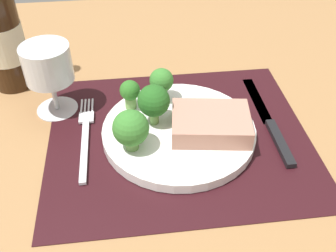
{
  "coord_description": "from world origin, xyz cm",
  "views": [
    {
      "loc": [
        -7.12,
        -44.9,
        41.05
      ],
      "look_at": [
        -1.61,
        0.52,
        1.9
      ],
      "focal_mm": 41.97,
      "sensor_mm": 36.0,
      "label": 1
    }
  ],
  "objects_px": {
    "steak": "(211,123)",
    "fork": "(85,135)",
    "wine_bottle": "(1,35)",
    "plate": "(179,131)",
    "wine_glass": "(48,68)",
    "knife": "(271,124)"
  },
  "relations": [
    {
      "from": "steak",
      "to": "fork",
      "type": "bearing_deg",
      "value": 171.65
    },
    {
      "from": "steak",
      "to": "wine_bottle",
      "type": "height_order",
      "value": "wine_bottle"
    },
    {
      "from": "steak",
      "to": "wine_bottle",
      "type": "distance_m",
      "value": 0.38
    },
    {
      "from": "fork",
      "to": "plate",
      "type": "bearing_deg",
      "value": -3.7
    },
    {
      "from": "wine_glass",
      "to": "fork",
      "type": "bearing_deg",
      "value": -57.6
    },
    {
      "from": "plate",
      "to": "fork",
      "type": "bearing_deg",
      "value": 174.36
    },
    {
      "from": "steak",
      "to": "fork",
      "type": "relative_size",
      "value": 0.6
    },
    {
      "from": "steak",
      "to": "wine_glass",
      "type": "distance_m",
      "value": 0.27
    },
    {
      "from": "steak",
      "to": "knife",
      "type": "relative_size",
      "value": 0.5
    },
    {
      "from": "steak",
      "to": "fork",
      "type": "height_order",
      "value": "steak"
    },
    {
      "from": "plate",
      "to": "steak",
      "type": "xyz_separation_m",
      "value": [
        0.05,
        -0.01,
        0.02
      ]
    },
    {
      "from": "knife",
      "to": "plate",
      "type": "bearing_deg",
      "value": -176.8
    },
    {
      "from": "steak",
      "to": "wine_bottle",
      "type": "relative_size",
      "value": 0.42
    },
    {
      "from": "knife",
      "to": "wine_glass",
      "type": "relative_size",
      "value": 1.93
    },
    {
      "from": "plate",
      "to": "fork",
      "type": "height_order",
      "value": "plate"
    },
    {
      "from": "knife",
      "to": "wine_glass",
      "type": "bearing_deg",
      "value": 166.82
    },
    {
      "from": "wine_glass",
      "to": "steak",
      "type": "bearing_deg",
      "value": -23.98
    },
    {
      "from": "wine_bottle",
      "to": "wine_glass",
      "type": "bearing_deg",
      "value": -46.6
    },
    {
      "from": "plate",
      "to": "wine_bottle",
      "type": "height_order",
      "value": "wine_bottle"
    },
    {
      "from": "steak",
      "to": "fork",
      "type": "distance_m",
      "value": 0.19
    },
    {
      "from": "fork",
      "to": "knife",
      "type": "relative_size",
      "value": 0.83
    },
    {
      "from": "steak",
      "to": "wine_glass",
      "type": "bearing_deg",
      "value": 156.02
    }
  ]
}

